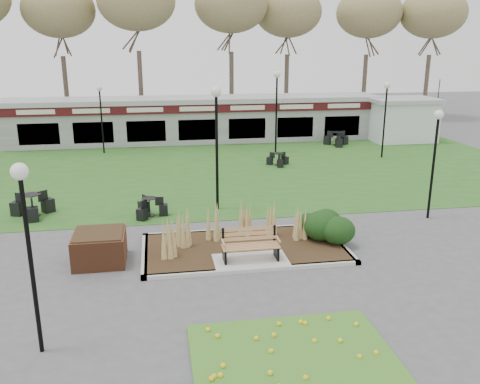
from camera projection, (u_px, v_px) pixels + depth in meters
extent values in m
plane|color=#515154|center=(252.00, 266.00, 14.92)|extent=(100.00, 100.00, 0.00)
cube|color=#2A5A1C|center=(209.00, 169.00, 26.27)|extent=(34.00, 16.00, 0.02)
cube|color=#3D7621|center=(293.00, 356.00, 10.56)|extent=(4.20, 3.00, 0.08)
cube|color=#321E14|center=(245.00, 248.00, 16.04)|extent=(6.22, 3.22, 0.12)
cube|color=#B7B7B2|center=(254.00, 270.00, 14.52)|extent=(6.40, 0.18, 0.12)
cube|color=#B7B7B2|center=(236.00, 230.00, 17.56)|extent=(6.40, 0.18, 0.12)
cube|color=#B7B7B2|center=(145.00, 255.00, 15.55)|extent=(0.18, 3.40, 0.12)
cube|color=#B7B7B2|center=(338.00, 242.00, 16.53)|extent=(0.18, 3.40, 0.12)
cube|color=#B7B7B2|center=(251.00, 262.00, 15.05)|extent=(2.20, 1.20, 0.13)
cone|color=tan|center=(183.00, 228.00, 15.94)|extent=(0.36, 0.36, 1.15)
cone|color=tan|center=(213.00, 222.00, 16.48)|extent=(0.36, 0.36, 1.15)
cone|color=tan|center=(245.00, 219.00, 16.84)|extent=(0.36, 0.36, 1.15)
cone|color=tan|center=(273.00, 219.00, 16.79)|extent=(0.36, 0.36, 1.15)
cone|color=tan|center=(300.00, 222.00, 16.54)|extent=(0.36, 0.36, 1.15)
cone|color=tan|center=(168.00, 239.00, 15.10)|extent=(0.36, 0.36, 1.15)
ellipsoid|color=black|center=(322.00, 226.00, 16.49)|extent=(1.21, 1.10, 0.99)
ellipsoid|color=black|center=(338.00, 231.00, 16.19)|extent=(1.10, 1.00, 0.90)
ellipsoid|color=black|center=(326.00, 222.00, 17.03)|extent=(1.06, 0.96, 0.86)
ellipsoid|color=black|center=(309.00, 224.00, 16.95)|extent=(0.92, 0.84, 0.76)
cube|color=#B0824F|center=(251.00, 246.00, 14.91)|extent=(1.70, 0.57, 0.04)
cube|color=#B0824F|center=(249.00, 233.00, 15.12)|extent=(1.70, 0.13, 0.44)
cube|color=black|center=(224.00, 255.00, 14.84)|extent=(0.06, 0.55, 0.42)
cube|color=black|center=(276.00, 251.00, 15.09)|extent=(0.06, 0.55, 0.42)
cube|color=black|center=(223.00, 236.00, 15.00)|extent=(0.06, 0.06, 0.50)
cube|color=black|center=(274.00, 233.00, 15.24)|extent=(0.06, 0.06, 0.50)
cube|color=#B0824F|center=(223.00, 242.00, 14.71)|extent=(0.05, 0.50, 0.04)
cube|color=#B0824F|center=(278.00, 239.00, 14.97)|extent=(0.05, 0.50, 0.04)
cube|color=brown|center=(100.00, 248.00, 15.05)|extent=(1.50, 1.50, 0.90)
cube|color=#321E14|center=(99.00, 233.00, 14.92)|extent=(1.40, 1.40, 0.06)
cube|color=gray|center=(195.00, 122.00, 33.48)|extent=(24.00, 3.00, 2.60)
cube|color=#440E12|center=(197.00, 109.00, 31.72)|extent=(24.00, 0.18, 0.55)
cube|color=#B6B5BA|center=(195.00, 100.00, 33.07)|extent=(24.60, 3.40, 0.30)
cube|color=silver|center=(197.00, 109.00, 31.61)|extent=(22.00, 0.02, 0.28)
cube|color=black|center=(197.00, 130.00, 32.19)|extent=(22.00, 0.10, 1.30)
cube|color=white|center=(401.00, 121.00, 33.71)|extent=(4.00, 3.00, 2.60)
cube|color=#B6B5BA|center=(403.00, 100.00, 33.32)|extent=(4.40, 3.40, 0.25)
cylinder|color=#47382B|center=(71.00, 93.00, 39.27)|extent=(0.36, 0.36, 5.17)
ellipsoid|color=olive|center=(63.00, 13.00, 37.63)|extent=(5.24, 5.24, 3.93)
cylinder|color=#47382B|center=(149.00, 92.00, 40.22)|extent=(0.36, 0.36, 5.17)
ellipsoid|color=olive|center=(145.00, 14.00, 38.58)|extent=(5.24, 5.24, 3.93)
cylinder|color=#47382B|center=(224.00, 90.00, 41.16)|extent=(0.36, 0.36, 5.17)
ellipsoid|color=olive|center=(223.00, 15.00, 39.52)|extent=(5.24, 5.24, 3.93)
cylinder|color=#47382B|center=(296.00, 89.00, 42.11)|extent=(0.36, 0.36, 5.17)
ellipsoid|color=olive|center=(298.00, 15.00, 40.47)|extent=(5.24, 5.24, 3.93)
cylinder|color=#47382B|center=(364.00, 88.00, 43.05)|extent=(0.36, 0.36, 5.17)
ellipsoid|color=olive|center=(369.00, 16.00, 41.41)|extent=(5.24, 5.24, 3.93)
cylinder|color=#47382B|center=(430.00, 87.00, 44.00)|extent=(0.36, 0.36, 5.17)
ellipsoid|color=olive|center=(437.00, 17.00, 42.36)|extent=(5.24, 5.24, 3.93)
cylinder|color=black|center=(32.00, 270.00, 10.26)|extent=(0.09, 0.09, 3.79)
sphere|color=white|center=(19.00, 171.00, 9.68)|extent=(0.34, 0.34, 0.34)
cylinder|color=black|center=(433.00, 170.00, 18.47)|extent=(0.09, 0.09, 3.71)
sphere|color=white|center=(439.00, 115.00, 17.91)|extent=(0.33, 0.33, 0.33)
cylinder|color=black|center=(217.00, 155.00, 19.38)|extent=(0.11, 0.11, 4.39)
sphere|color=white|center=(216.00, 92.00, 18.71)|extent=(0.40, 0.40, 0.40)
cylinder|color=black|center=(276.00, 116.00, 29.77)|extent=(0.11, 0.11, 4.38)
sphere|color=white|center=(277.00, 74.00, 29.11)|extent=(0.39, 0.39, 0.39)
cylinder|color=black|center=(384.00, 124.00, 28.43)|extent=(0.10, 0.10, 3.90)
sphere|color=white|center=(387.00, 85.00, 27.84)|extent=(0.35, 0.35, 0.35)
cylinder|color=black|center=(102.00, 123.00, 29.60)|extent=(0.09, 0.09, 3.66)
sphere|color=white|center=(99.00, 88.00, 29.04)|extent=(0.33, 0.33, 0.33)
cylinder|color=black|center=(34.00, 216.00, 19.15)|extent=(0.50, 0.50, 0.03)
cylinder|color=black|center=(32.00, 205.00, 19.03)|extent=(0.06, 0.06, 0.82)
cylinder|color=black|center=(31.00, 194.00, 18.91)|extent=(0.69, 0.69, 0.03)
cube|color=black|center=(48.00, 205.00, 19.55)|extent=(0.55, 0.55, 0.53)
cube|color=black|center=(17.00, 209.00, 19.17)|extent=(0.49, 0.49, 0.53)
cube|color=black|center=(33.00, 214.00, 18.52)|extent=(0.46, 0.46, 0.53)
cylinder|color=black|center=(150.00, 215.00, 19.18)|extent=(0.41, 0.41, 0.03)
cylinder|color=black|center=(150.00, 207.00, 19.08)|extent=(0.05, 0.05, 0.68)
cylinder|color=black|center=(149.00, 198.00, 18.98)|extent=(0.56, 0.56, 0.02)
cube|color=black|center=(164.00, 210.00, 19.18)|extent=(0.33, 0.33, 0.43)
cube|color=black|center=(143.00, 207.00, 19.51)|extent=(0.43, 0.43, 0.43)
cube|color=black|center=(142.00, 214.00, 18.66)|extent=(0.44, 0.44, 0.43)
cylinder|color=black|center=(278.00, 165.00, 27.09)|extent=(0.38, 0.38, 0.03)
cylinder|color=black|center=(278.00, 159.00, 27.00)|extent=(0.04, 0.04, 0.63)
cylinder|color=black|center=(278.00, 153.00, 26.91)|extent=(0.52, 0.52, 0.02)
cube|color=black|center=(285.00, 160.00, 27.31)|extent=(0.40, 0.40, 0.40)
cube|color=black|center=(270.00, 161.00, 27.21)|extent=(0.41, 0.41, 0.40)
cube|color=black|center=(280.00, 164.00, 26.58)|extent=(0.31, 0.31, 0.40)
cylinder|color=black|center=(337.00, 145.00, 32.37)|extent=(0.50, 0.50, 0.03)
cylinder|color=black|center=(337.00, 139.00, 32.26)|extent=(0.06, 0.06, 0.82)
cylinder|color=black|center=(337.00, 132.00, 32.14)|extent=(0.69, 0.69, 0.03)
cube|color=black|center=(344.00, 140.00, 32.62)|extent=(0.51, 0.51, 0.53)
cube|color=black|center=(327.00, 140.00, 32.59)|extent=(0.55, 0.55, 0.53)
cube|color=black|center=(339.00, 143.00, 31.70)|extent=(0.44, 0.44, 0.53)
cylinder|color=black|center=(435.00, 123.00, 34.16)|extent=(0.06, 0.06, 2.20)
imported|color=#3358B3|center=(436.00, 112.00, 33.96)|extent=(2.88, 2.91, 2.12)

